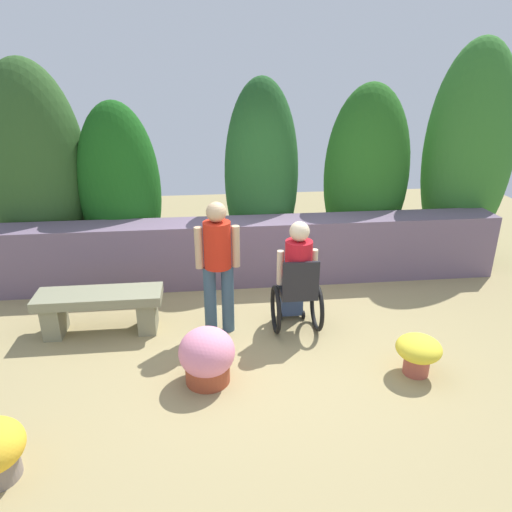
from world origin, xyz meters
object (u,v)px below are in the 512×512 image
(stone_bench, at_px, (100,306))
(person_in_wheelchair, at_px, (297,280))
(person_standing_companion, at_px, (218,260))
(flower_pot_purple_near, at_px, (418,352))
(flower_pot_terracotta_by_wall, at_px, (207,356))

(stone_bench, height_order, person_in_wheelchair, person_in_wheelchair)
(person_standing_companion, height_order, flower_pot_purple_near, person_standing_companion)
(person_in_wheelchair, height_order, person_standing_companion, person_standing_companion)
(person_in_wheelchair, bearing_deg, person_standing_companion, 170.19)
(flower_pot_purple_near, bearing_deg, flower_pot_terracotta_by_wall, 177.14)
(stone_bench, bearing_deg, flower_pot_terracotta_by_wall, -40.27)
(stone_bench, height_order, person_standing_companion, person_standing_companion)
(flower_pot_purple_near, bearing_deg, person_in_wheelchair, 136.27)
(person_standing_companion, distance_m, flower_pot_terracotta_by_wall, 1.13)
(flower_pot_purple_near, xyz_separation_m, flower_pot_terracotta_by_wall, (-2.07, 0.10, 0.03))
(person_in_wheelchair, xyz_separation_m, flower_pot_purple_near, (1.04, -0.99, -0.37))
(flower_pot_purple_near, bearing_deg, stone_bench, 160.21)
(person_standing_companion, xyz_separation_m, flower_pot_terracotta_by_wall, (-0.16, -0.94, -0.61))
(stone_bench, bearing_deg, person_standing_companion, -3.89)
(stone_bench, bearing_deg, person_in_wheelchair, -3.04)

